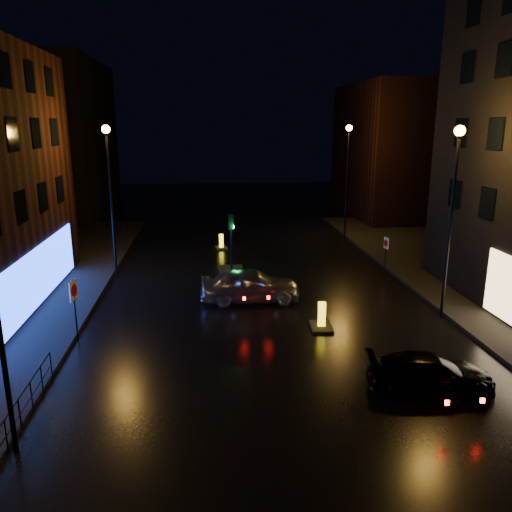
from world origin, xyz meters
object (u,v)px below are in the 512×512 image
Objects in this scene: dark_sedan at (430,373)px; bollard_near at (321,322)px; traffic_signal at (231,264)px; bollard_far at (221,245)px; silver_hatchback at (250,285)px; road_sign_left at (74,296)px; road_sign_right at (386,246)px.

bollard_near is at bearing 30.70° from dark_sedan.
traffic_signal reaches higher than bollard_far.
silver_hatchback is 8.34m from road_sign_left.
silver_hatchback reaches higher than bollard_near.
road_sign_left is at bearing -127.26° from traffic_signal.
silver_hatchback is 3.46× the size of bollard_near.
silver_hatchback is at bearing 130.84° from bollard_near.
traffic_signal is 1.69× the size of road_sign_right.
traffic_signal reaches higher than dark_sedan.
road_sign_left reaches higher than dark_sedan.
silver_hatchback is at bearing 38.69° from road_sign_left.
bollard_far is (-1.03, 10.84, -0.60)m from silver_hatchback.
traffic_signal is at bearing 115.67° from bollard_near.
dark_sedan is 20.78m from bollard_far.
dark_sedan is (5.05, -9.02, -0.23)m from silver_hatchback.
bollard_far is at bearing 23.99° from dark_sedan.
traffic_signal is 2.74× the size of bollard_far.
silver_hatchback is 2.37× the size of road_sign_right.
traffic_signal is 9.30m from bollard_near.
dark_sedan is 3.23× the size of bollard_far.
silver_hatchback is 3.83× the size of bollard_far.
dark_sedan is at bearing -67.88° from traffic_signal.
traffic_signal is 5.87m from bollard_far.
traffic_signal is 0.71× the size of silver_hatchback.
dark_sedan is 2.00× the size of road_sign_right.
traffic_signal reaches higher than road_sign_left.
dark_sedan is at bearing -149.85° from silver_hatchback.
bollard_near is 1.11× the size of bollard_far.
road_sign_right is at bearing 59.16° from bollard_near.
road_sign_right is (5.66, 7.96, 1.27)m from bollard_near.
silver_hatchback is 9.42m from road_sign_right.
silver_hatchback is 10.90m from bollard_far.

